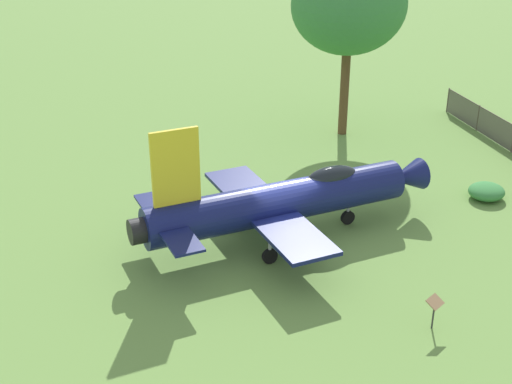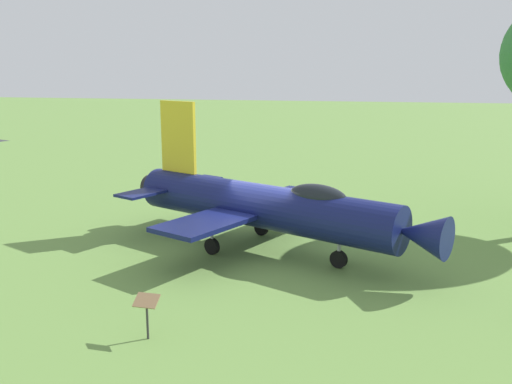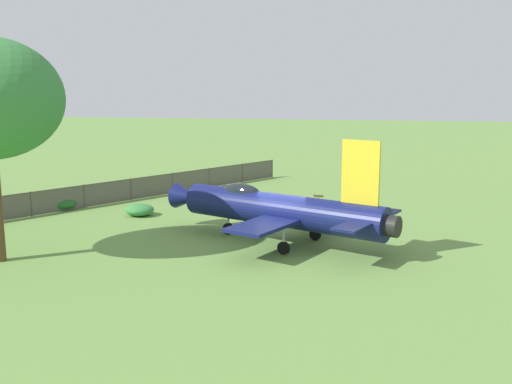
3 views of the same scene
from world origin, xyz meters
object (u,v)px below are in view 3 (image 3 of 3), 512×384
(shrub_near_fence, at_px, (64,203))
(display_jet, at_px, (275,208))
(info_plaque, at_px, (318,199))
(shrub_by_tree, at_px, (140,210))

(shrub_near_fence, bearing_deg, display_jet, -110.97)
(display_jet, relative_size, info_plaque, 10.74)
(display_jet, relative_size, shrub_by_tree, 7.12)
(display_jet, bearing_deg, shrub_near_fence, 3.40)
(shrub_near_fence, distance_m, shrub_by_tree, 5.39)
(display_jet, bearing_deg, info_plaque, -77.72)
(info_plaque, bearing_deg, shrub_near_fence, 97.10)
(shrub_near_fence, xyz_separation_m, info_plaque, (1.96, -15.76, 0.47))
(shrub_by_tree, bearing_deg, shrub_near_fence, 80.63)
(shrub_near_fence, relative_size, shrub_by_tree, 1.08)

